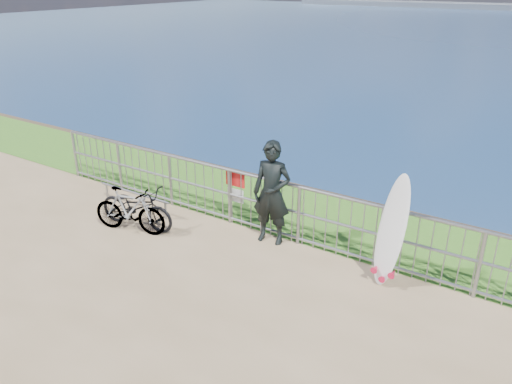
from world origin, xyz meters
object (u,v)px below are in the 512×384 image
Objects in this scene: surfer at (272,193)px; bicycle_near at (137,207)px; surfboard at (391,235)px; bicycle_far at (129,210)px.

surfer is 2.65m from bicycle_near.
surfboard is (2.20, -0.14, -0.11)m from surfer.
bicycle_near is at bearing -170.30° from surfboard.
surfer is 2.69m from bicycle_far.
bicycle_near is (-4.62, -0.79, -0.41)m from surfboard.
surfboard reaches higher than bicycle_near.
surfboard is 4.70m from bicycle_near.
surfer reaches higher than bicycle_near.
bicycle_near is at bearing -169.10° from surfer.
surfboard is 1.12× the size of bicycle_near.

